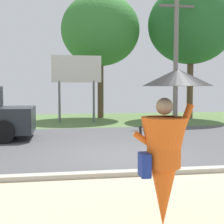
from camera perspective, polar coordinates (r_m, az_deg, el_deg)
ground_plane at (r=11.64m, az=-0.54°, el=-4.91°), size 40.00×22.00×0.20m
monk_pedestrian at (r=4.23m, az=9.66°, el=-6.16°), size 1.03×0.91×2.13m
utility_pole at (r=16.67m, az=11.31°, el=9.74°), size 1.80×0.24×6.48m
roadside_billboard at (r=16.93m, az=-6.34°, el=6.78°), size 2.60×0.12×3.50m
tree_left_far at (r=19.92m, az=13.92°, el=14.82°), size 5.03×5.03×7.79m
tree_center_back at (r=19.64m, az=-2.09°, el=14.33°), size 4.66×4.66×7.36m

